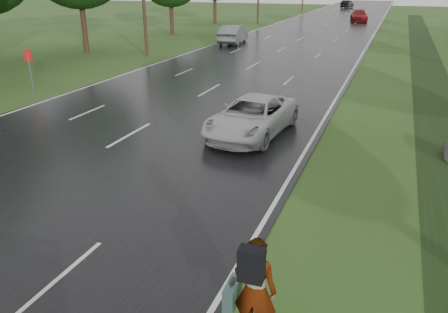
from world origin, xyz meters
TOP-DOWN VIEW (x-y plane):
  - road at (0.00, 45.00)m, footprint 14.00×180.00m
  - edge_stripe_east at (6.75, 45.00)m, footprint 0.12×180.00m
  - edge_stripe_west at (-6.75, 45.00)m, footprint 0.12×180.00m
  - center_line at (0.00, 45.00)m, footprint 0.12×180.00m
  - drainage_ditch at (11.50, 18.71)m, footprint 2.20×120.00m
  - road_sign at (-8.50, 12.00)m, footprint 0.50×0.06m
  - pedestrian at (7.63, -0.17)m, footprint 0.89×0.78m
  - white_pickup at (4.42, 9.82)m, footprint 2.83×5.35m
  - silver_sedan at (-5.26, 34.25)m, footprint 2.23×5.24m
  - far_car_red at (3.63, 62.95)m, footprint 3.04×5.72m
  - far_car_dark at (-1.76, 95.87)m, footprint 2.38×4.99m

SIDE VIEW (x-z plane):
  - road at x=0.00m, z-range 0.00..0.04m
  - drainage_ditch at x=11.50m, z-range -0.24..0.32m
  - edge_stripe_east at x=6.75m, z-range 0.04..0.05m
  - edge_stripe_west at x=-6.75m, z-range 0.04..0.05m
  - center_line at x=0.00m, z-range 0.04..0.05m
  - white_pickup at x=4.42m, z-range 0.04..1.47m
  - far_car_dark at x=-1.76m, z-range 0.04..1.62m
  - far_car_red at x=3.63m, z-range 0.04..1.62m
  - silver_sedan at x=-5.26m, z-range 0.04..1.72m
  - pedestrian at x=7.63m, z-range 0.03..2.01m
  - road_sign at x=-8.50m, z-range 0.49..2.79m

